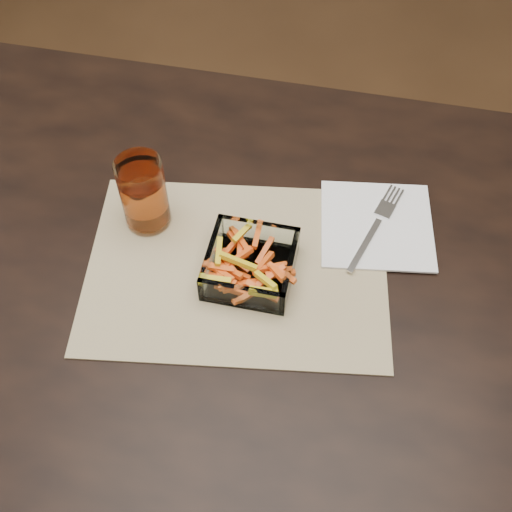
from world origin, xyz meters
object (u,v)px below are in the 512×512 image
object	(u,v)px
dining_table	(280,312)
glass_bowl	(250,265)
fork	(376,225)
tumbler	(144,195)

from	to	relation	value
dining_table	glass_bowl	distance (m)	0.12
dining_table	fork	distance (m)	0.21
glass_bowl	dining_table	bearing A→B (deg)	-3.73
dining_table	glass_bowl	world-z (taller)	glass_bowl
dining_table	glass_bowl	bearing A→B (deg)	176.27
fork	dining_table	bearing A→B (deg)	-117.01
dining_table	tumbler	xyz separation A→B (m)	(-0.23, 0.07, 0.15)
tumbler	fork	distance (m)	0.36
glass_bowl	fork	xyz separation A→B (m)	(0.17, 0.13, -0.01)
glass_bowl	fork	bearing A→B (deg)	36.10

